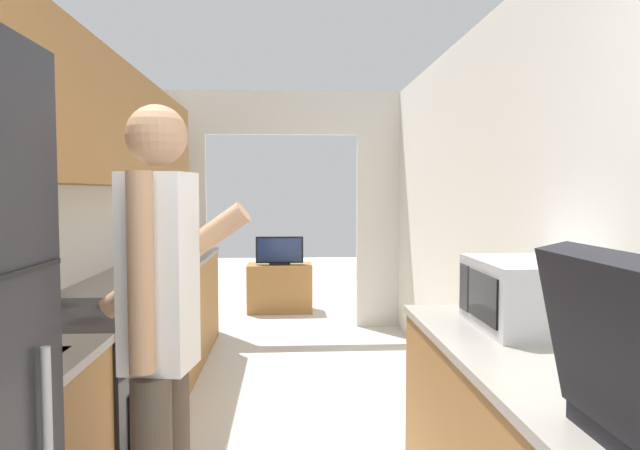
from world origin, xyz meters
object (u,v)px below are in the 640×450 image
(tv_cabinet, at_px, (280,288))
(television, at_px, (280,251))
(microwave, at_px, (524,294))
(person, at_px, (160,347))
(range_oven, at_px, (76,405))

(tv_cabinet, relative_size, television, 1.37)
(microwave, relative_size, tv_cabinet, 0.70)
(person, height_order, tv_cabinet, person)
(television, bearing_deg, person, -93.81)
(range_oven, relative_size, tv_cabinet, 1.32)
(microwave, height_order, tv_cabinet, microwave)
(range_oven, relative_size, television, 1.81)
(person, height_order, microwave, person)
(person, xyz_separation_m, tv_cabinet, (0.33, 4.96, -0.65))
(range_oven, height_order, microwave, microwave)
(range_oven, distance_m, person, 1.09)
(person, bearing_deg, tv_cabinet, 5.11)
(range_oven, relative_size, microwave, 1.90)
(person, bearing_deg, microwave, -65.40)
(microwave, distance_m, tv_cabinet, 4.75)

